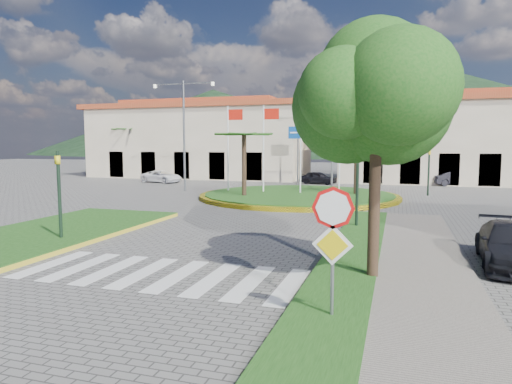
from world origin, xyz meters
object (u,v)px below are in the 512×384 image
(car_dark_b, at_px, (454,178))
(deciduous_tree, at_px, (378,71))
(car_dark_a, at_px, (318,178))
(white_van, at_px, (162,177))
(car_side_right, at_px, (512,245))
(stop_sign, at_px, (333,232))
(roundabout_island, at_px, (299,195))

(car_dark_b, bearing_deg, deciduous_tree, 148.16)
(car_dark_a, relative_size, car_dark_b, 0.87)
(car_dark_b, bearing_deg, white_van, 77.85)
(car_dark_b, height_order, car_side_right, car_dark_b)
(stop_sign, xyz_separation_m, car_dark_a, (-5.46, 30.71, -1.24))
(car_dark_a, bearing_deg, car_side_right, -147.13)
(roundabout_island, distance_m, deciduous_tree, 18.55)
(deciduous_tree, height_order, car_side_right, deciduous_tree)
(stop_sign, bearing_deg, deciduous_tree, 78.82)
(roundabout_island, distance_m, car_dark_a, 10.69)
(car_side_right, bearing_deg, roundabout_island, 126.47)
(car_dark_a, bearing_deg, roundabout_island, -165.36)
(roundabout_island, bearing_deg, car_dark_a, 93.03)
(stop_sign, relative_size, deciduous_tree, 0.39)
(car_dark_b, bearing_deg, stop_sign, 148.02)
(car_dark_a, bearing_deg, white_van, 112.66)
(stop_sign, distance_m, car_dark_b, 32.90)
(roundabout_island, relative_size, car_dark_a, 3.94)
(stop_sign, distance_m, white_van, 33.98)
(car_dark_b, distance_m, car_side_right, 26.72)
(deciduous_tree, bearing_deg, car_dark_b, 80.26)
(deciduous_tree, xyz_separation_m, white_van, (-19.75, 25.00, -4.64))
(deciduous_tree, distance_m, car_dark_a, 28.70)
(roundabout_island, xyz_separation_m, stop_sign, (4.90, -20.04, 1.62))
(deciduous_tree, relative_size, car_dark_b, 1.84)
(white_van, distance_m, car_dark_b, 25.17)
(deciduous_tree, height_order, car_dark_b, deciduous_tree)
(car_side_right, bearing_deg, stop_sign, -122.98)
(roundabout_island, relative_size, car_side_right, 3.05)
(roundabout_island, height_order, deciduous_tree, deciduous_tree)
(white_van, bearing_deg, car_dark_a, -64.77)
(car_dark_b, relative_size, car_side_right, 0.89)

